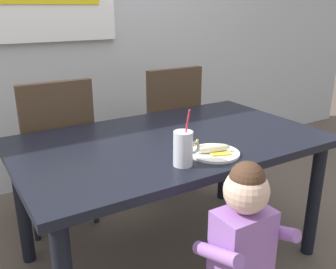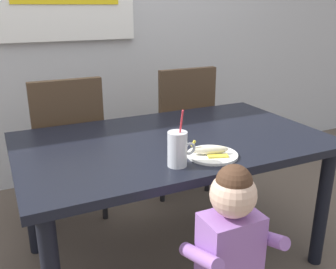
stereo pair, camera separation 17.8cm
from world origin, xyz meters
name	(u,v)px [view 1 (the left image)]	position (x,y,z in m)	size (l,w,h in m)	color
ground_plane	(170,255)	(0.00, 0.00, 0.00)	(24.00, 24.00, 0.00)	brown
dining_table	(171,154)	(0.00, 0.00, 0.63)	(1.55, 0.93, 0.72)	black
dining_chair_left	(56,146)	(-0.42, 0.66, 0.54)	(0.44, 0.44, 0.96)	#4C3826
dining_chair_right	(166,123)	(0.40, 0.71, 0.54)	(0.44, 0.45, 0.96)	#4C3826
toddler_standing	(243,238)	(-0.08, -0.65, 0.53)	(0.33, 0.24, 0.84)	#3F4760
milk_cup	(183,150)	(-0.14, -0.32, 0.78)	(0.13, 0.08, 0.25)	silver
snack_plate	(214,153)	(0.05, -0.29, 0.72)	(0.23, 0.23, 0.01)	white
peeled_banana	(213,149)	(0.04, -0.29, 0.75)	(0.17, 0.13, 0.07)	#F4EAC6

